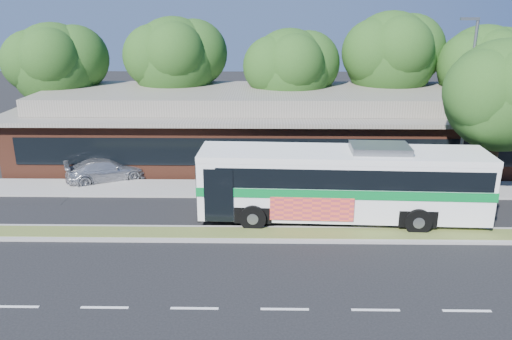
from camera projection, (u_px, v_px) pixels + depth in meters
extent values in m
plane|color=black|center=(280.00, 242.00, 21.25)|extent=(120.00, 120.00, 0.00)
cube|color=#485B26|center=(280.00, 234.00, 21.80)|extent=(26.00, 1.10, 0.15)
cube|color=gray|center=(277.00, 189.00, 27.32)|extent=(44.00, 2.60, 0.12)
cube|color=#55281A|center=(275.00, 133.00, 33.12)|extent=(32.00, 10.00, 3.20)
cube|color=slate|center=(275.00, 107.00, 32.58)|extent=(33.20, 11.20, 0.24)
cube|color=slate|center=(275.00, 98.00, 32.39)|extent=(30.00, 8.00, 1.00)
cube|color=black|center=(276.00, 152.00, 28.30)|extent=(30.00, 0.06, 1.60)
cylinder|color=slate|center=(466.00, 111.00, 25.42)|extent=(0.16, 0.16, 9.00)
cube|color=slate|center=(470.00, 19.00, 24.03)|extent=(0.90, 0.18, 0.14)
cylinder|color=black|center=(61.00, 120.00, 35.12)|extent=(0.44, 0.44, 3.99)
sphere|color=#1E3F15|center=(55.00, 66.00, 33.97)|extent=(5.80, 5.80, 5.80)
sphere|color=#1E3F15|center=(75.00, 58.00, 34.22)|extent=(4.52, 4.52, 4.52)
cylinder|color=black|center=(177.00, 116.00, 35.92)|extent=(0.44, 0.44, 4.20)
sphere|color=#1E3F15|center=(174.00, 61.00, 34.71)|extent=(6.00, 6.00, 6.00)
sphere|color=#1E3F15|center=(194.00, 53.00, 34.97)|extent=(4.68, 4.68, 4.68)
cylinder|color=black|center=(288.00, 122.00, 34.91)|extent=(0.44, 0.44, 3.78)
sphere|color=#1E3F15|center=(289.00, 70.00, 33.81)|extent=(5.60, 5.60, 5.60)
sphere|color=#1E3F15|center=(308.00, 63.00, 34.05)|extent=(4.37, 4.37, 4.37)
cylinder|color=black|center=(386.00, 115.00, 35.66)|extent=(0.44, 0.44, 4.41)
sphere|color=#1E3F15|center=(390.00, 57.00, 34.40)|extent=(6.20, 6.20, 6.20)
sphere|color=#1E3F15|center=(409.00, 49.00, 34.67)|extent=(4.84, 4.84, 4.84)
cylinder|color=black|center=(475.00, 122.00, 34.70)|extent=(0.44, 0.44, 3.86)
sphere|color=#1E3F15|center=(482.00, 69.00, 33.57)|extent=(5.80, 5.80, 5.80)
sphere|color=#1E3F15|center=(500.00, 61.00, 33.82)|extent=(4.52, 4.52, 4.52)
cube|color=white|center=(342.00, 182.00, 22.91)|extent=(13.08, 3.29, 2.99)
cube|color=black|center=(349.00, 170.00, 22.71)|extent=(12.05, 3.30, 0.90)
cube|color=white|center=(343.00, 154.00, 22.49)|extent=(13.10, 3.31, 0.28)
cube|color=#05732D|center=(341.00, 184.00, 22.94)|extent=(13.15, 3.36, 0.41)
cube|color=black|center=(201.00, 172.00, 23.16)|extent=(0.16, 2.43, 1.85)
cube|color=black|center=(489.00, 170.00, 22.34)|extent=(0.16, 2.26, 1.19)
cube|color=#BB3742|center=(312.00, 209.00, 21.89)|extent=(3.68, 0.20, 1.08)
cube|color=slate|center=(380.00, 148.00, 22.32)|extent=(2.66, 1.84, 0.32)
cylinder|color=black|center=(253.00, 218.00, 22.23)|extent=(1.20, 0.44, 1.19)
cylinder|color=black|center=(256.00, 196.00, 24.81)|extent=(1.20, 0.44, 1.19)
cylinder|color=black|center=(418.00, 221.00, 21.84)|extent=(1.20, 0.44, 1.19)
cylinder|color=black|center=(404.00, 199.00, 24.42)|extent=(1.20, 0.44, 1.19)
imported|color=#A9ABB0|center=(106.00, 170.00, 28.61)|extent=(4.84, 3.54, 1.30)
cylinder|color=black|center=(492.00, 164.00, 25.54)|extent=(0.44, 0.44, 3.74)
sphere|color=#1E3F15|center=(503.00, 96.00, 24.45)|extent=(5.53, 5.53, 5.53)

